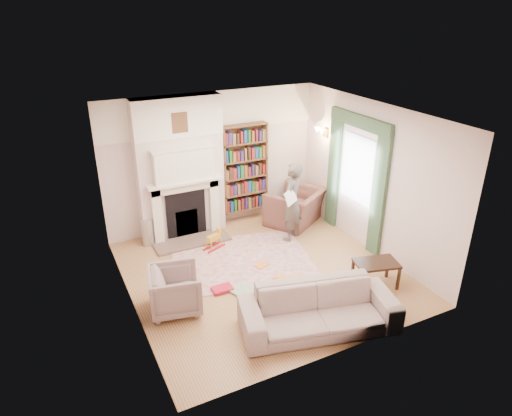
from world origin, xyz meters
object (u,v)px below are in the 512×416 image
sofa (319,309)px  paraffin_heater (148,232)px  armchair_reading (295,207)px  bookcase (244,168)px  coffee_table (375,274)px  man_reading (292,202)px  armchair_left (175,290)px  rocking_horse (214,240)px

sofa → paraffin_heater: (-1.59, 3.59, -0.05)m
armchair_reading → paraffin_heater: 3.11m
bookcase → coffee_table: size_ratio=2.64×
paraffin_heater → man_reading: bearing=-21.3°
armchair_reading → coffee_table: 2.67m
sofa → armchair_reading: bearing=78.9°
armchair_left → man_reading: (2.76, 1.22, 0.45)m
paraffin_heater → bookcase: bearing=5.7°
coffee_table → rocking_horse: 3.07m
bookcase → coffee_table: 3.55m
sofa → rocking_horse: bearing=113.9°
armchair_reading → rocking_horse: size_ratio=2.55×
sofa → paraffin_heater: size_ratio=4.10×
armchair_left → sofa: 2.18m
sofa → paraffin_heater: 3.93m
sofa → man_reading: size_ratio=1.40×
sofa → coffee_table: sofa is taller
sofa → armchair_left: bearing=156.0°
man_reading → paraffin_heater: bearing=-55.4°
armchair_reading → coffee_table: size_ratio=1.63×
man_reading → coffee_table: (0.42, -2.06, -0.58)m
bookcase → man_reading: size_ratio=1.15×
sofa → rocking_horse: 2.91m
bookcase → armchair_left: (-2.32, -2.47, -0.82)m
coffee_table → paraffin_heater: bearing=149.2°
man_reading → rocking_horse: man_reading is taller
bookcase → paraffin_heater: bookcase is taller
bookcase → man_reading: bearing=-70.7°
bookcase → sofa: (-0.60, -3.81, -0.85)m
man_reading → bookcase: bearing=-104.8°
armchair_reading → coffee_table: bearing=57.7°
armchair_left → rocking_horse: size_ratio=1.72×
sofa → coffee_table: size_ratio=3.22×
man_reading → coffee_table: bearing=67.5°
armchair_reading → paraffin_heater: bearing=-39.6°
man_reading → paraffin_heater: (-2.63, 1.03, -0.53)m
rocking_horse → armchair_left: bearing=-151.8°
armchair_left → man_reading: bearing=-54.3°
coffee_table → bookcase: bearing=119.2°
armchair_reading → bookcase: bearing=-67.8°
sofa → paraffin_heater: bearing=127.9°
armchair_reading → coffee_table: (-0.03, -2.66, -0.15)m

